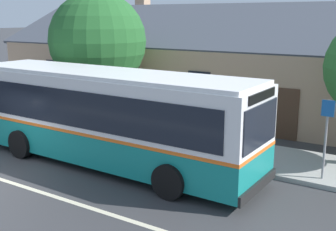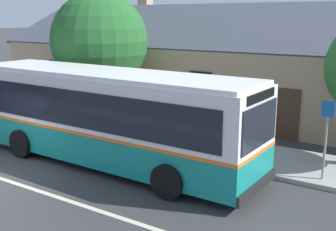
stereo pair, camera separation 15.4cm
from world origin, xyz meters
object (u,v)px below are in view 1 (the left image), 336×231
Objects in this scene: transit_bus at (107,115)px; bus_stop_sign at (326,130)px; bench_by_building at (17,105)px; street_tree_secondary at (98,41)px.

transit_bus is 4.51× the size of bus_stop_sign.
bench_by_building is 0.26× the size of street_tree_secondary.
bus_stop_sign is at bearing -2.95° from bench_by_building.
bus_stop_sign is (14.87, -0.77, 1.08)m from bench_by_building.
bench_by_building is (-8.32, 2.86, -1.13)m from transit_bus.
bus_stop_sign is (6.55, 2.09, -0.05)m from transit_bus.
transit_bus is 6.86× the size of bench_by_building.
transit_bus is 8.86m from bench_by_building.
transit_bus is 1.82× the size of street_tree_secondary.
bench_by_building is at bearing 161.03° from transit_bus.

